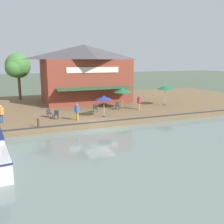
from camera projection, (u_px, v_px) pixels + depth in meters
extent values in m
plane|color=#4C5B47|center=(99.00, 129.00, 23.35)|extent=(220.00, 220.00, 0.00)
cube|color=brown|center=(73.00, 106.00, 33.31)|extent=(22.00, 56.00, 0.60)
cube|color=#2D2D33|center=(99.00, 122.00, 23.31)|extent=(0.20, 50.40, 0.10)
cube|color=brown|center=(85.00, 80.00, 35.33)|extent=(8.20, 11.33, 5.84)
pyramid|color=#4C474C|center=(84.00, 52.00, 34.54)|extent=(8.61, 11.90, 2.02)
cube|color=#235633|center=(96.00, 88.00, 30.90)|extent=(1.80, 9.63, 0.16)
cube|color=silver|center=(93.00, 70.00, 31.24)|extent=(0.08, 6.80, 0.70)
cylinder|color=#B7B7B7|center=(104.00, 107.00, 25.54)|extent=(0.06, 0.06, 2.01)
cylinder|color=#2D2D33|center=(104.00, 116.00, 25.73)|extent=(0.36, 0.36, 0.06)
cone|color=navy|center=(104.00, 98.00, 25.34)|extent=(1.73, 1.73, 0.35)
cone|color=white|center=(104.00, 98.00, 25.34)|extent=(1.07, 1.07, 0.28)
sphere|color=white|center=(104.00, 96.00, 25.31)|extent=(0.08, 0.08, 0.08)
cylinder|color=#B7B7B7|center=(165.00, 96.00, 32.25)|extent=(0.06, 0.06, 2.37)
cylinder|color=#2D2D33|center=(165.00, 105.00, 32.48)|extent=(0.36, 0.36, 0.06)
cone|color=#19663D|center=(165.00, 87.00, 32.02)|extent=(2.20, 2.20, 0.47)
cone|color=silver|center=(165.00, 87.00, 32.02)|extent=(1.36, 1.36, 0.38)
sphere|color=silver|center=(165.00, 86.00, 31.98)|extent=(0.08, 0.08, 0.08)
cylinder|color=#B7B7B7|center=(123.00, 99.00, 30.17)|extent=(0.06, 0.06, 2.27)
cylinder|color=#2D2D33|center=(123.00, 108.00, 30.39)|extent=(0.36, 0.36, 0.06)
cone|color=#19663D|center=(123.00, 90.00, 29.95)|extent=(2.28, 2.28, 0.52)
cone|color=silver|center=(123.00, 90.00, 29.95)|extent=(1.41, 1.41, 0.41)
sphere|color=silver|center=(123.00, 88.00, 29.90)|extent=(0.08, 0.08, 0.08)
cube|color=#2D2D33|center=(57.00, 117.00, 24.43)|extent=(0.05, 0.05, 0.42)
cube|color=#2D2D33|center=(53.00, 117.00, 24.46)|extent=(0.05, 0.05, 0.42)
cube|color=#2D2D33|center=(59.00, 117.00, 24.82)|extent=(0.05, 0.05, 0.42)
cube|color=#2D2D33|center=(55.00, 116.00, 24.85)|extent=(0.05, 0.05, 0.42)
cube|color=#2D2D33|center=(56.00, 115.00, 24.60)|extent=(0.59, 0.59, 0.05)
cube|color=#2D2D33|center=(56.00, 112.00, 24.75)|extent=(0.22, 0.41, 0.40)
cube|color=#2D2D33|center=(119.00, 108.00, 29.37)|extent=(0.05, 0.05, 0.42)
cube|color=#2D2D33|center=(116.00, 108.00, 29.28)|extent=(0.05, 0.05, 0.42)
cube|color=#2D2D33|center=(119.00, 107.00, 29.75)|extent=(0.05, 0.05, 0.42)
cube|color=#2D2D33|center=(115.00, 107.00, 29.66)|extent=(0.05, 0.05, 0.42)
cube|color=#2D2D33|center=(117.00, 106.00, 29.47)|extent=(0.50, 0.50, 0.05)
cube|color=#2D2D33|center=(117.00, 104.00, 29.62)|extent=(0.11, 0.44, 0.40)
cube|color=#2D2D33|center=(52.00, 115.00, 25.34)|extent=(0.05, 0.05, 0.42)
cube|color=#2D2D33|center=(49.00, 116.00, 25.08)|extent=(0.05, 0.05, 0.42)
cube|color=#2D2D33|center=(51.00, 115.00, 25.63)|extent=(0.05, 0.05, 0.42)
cube|color=#2D2D33|center=(47.00, 115.00, 25.37)|extent=(0.05, 0.05, 0.42)
cube|color=#2D2D33|center=(50.00, 113.00, 25.31)|extent=(0.56, 0.56, 0.05)
cube|color=#2D2D33|center=(49.00, 111.00, 25.41)|extent=(0.19, 0.43, 0.40)
cube|color=#2D2D33|center=(97.00, 111.00, 27.70)|extent=(0.05, 0.05, 0.42)
cube|color=#2D2D33|center=(94.00, 111.00, 27.63)|extent=(0.05, 0.05, 0.42)
cube|color=#2D2D33|center=(97.00, 110.00, 28.08)|extent=(0.05, 0.05, 0.42)
cube|color=#2D2D33|center=(93.00, 110.00, 28.01)|extent=(0.05, 0.05, 0.42)
cube|color=#2D2D33|center=(95.00, 109.00, 27.81)|extent=(0.52, 0.52, 0.05)
cube|color=#2D2D33|center=(95.00, 106.00, 27.96)|extent=(0.13, 0.44, 0.40)
cylinder|color=#2D5193|center=(3.00, 118.00, 23.15)|extent=(0.13, 0.13, 0.80)
cylinder|color=#2D5193|center=(1.00, 119.00, 23.09)|extent=(0.13, 0.13, 0.80)
cylinder|color=orange|center=(1.00, 111.00, 22.98)|extent=(0.47, 0.47, 0.64)
sphere|color=tan|center=(1.00, 106.00, 22.89)|extent=(0.22, 0.22, 0.22)
cylinder|color=orange|center=(139.00, 106.00, 29.39)|extent=(0.13, 0.13, 0.80)
cylinder|color=orange|center=(139.00, 106.00, 29.55)|extent=(0.13, 0.13, 0.80)
cylinder|color=#B23338|center=(139.00, 100.00, 29.32)|extent=(0.47, 0.47, 0.64)
sphere|color=#9E7051|center=(139.00, 97.00, 29.24)|extent=(0.22, 0.22, 0.22)
cylinder|color=gold|center=(78.00, 116.00, 24.04)|extent=(0.13, 0.13, 0.80)
cylinder|color=gold|center=(77.00, 116.00, 24.16)|extent=(0.13, 0.13, 0.80)
cylinder|color=#2D5193|center=(77.00, 109.00, 23.95)|extent=(0.46, 0.46, 0.63)
sphere|color=#9E7051|center=(77.00, 105.00, 23.87)|extent=(0.22, 0.22, 0.22)
cylinder|color=silver|center=(0.00, 147.00, 13.07)|extent=(0.05, 0.05, 1.11)
cylinder|color=#473323|center=(38.00, 123.00, 21.52)|extent=(0.18, 0.18, 0.73)
cylinder|color=#2D2D33|center=(38.00, 119.00, 21.44)|extent=(0.22, 0.22, 0.04)
cylinder|color=brown|center=(20.00, 87.00, 36.79)|extent=(0.39, 0.39, 3.61)
sphere|color=#427A38|center=(18.00, 66.00, 36.15)|extent=(3.58, 3.58, 3.58)
sphere|color=#427A38|center=(14.00, 68.00, 35.38)|extent=(2.51, 2.51, 2.51)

